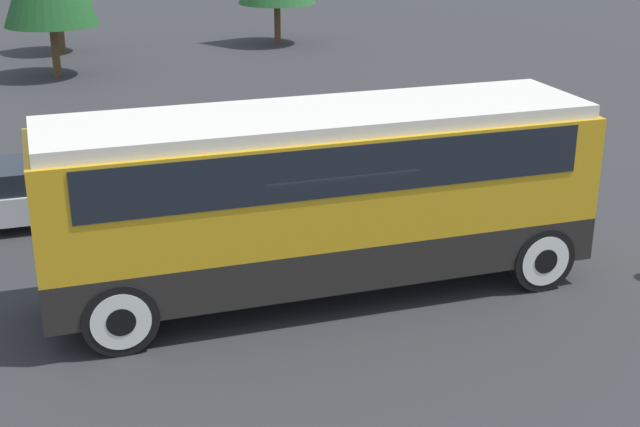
# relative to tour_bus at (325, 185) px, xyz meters

# --- Properties ---
(ground_plane) EXTENTS (120.00, 120.00, 0.00)m
(ground_plane) POSITION_rel_tour_bus_xyz_m (-0.10, 0.00, -1.96)
(ground_plane) COLOR #2D2D30
(tour_bus) EXTENTS (9.30, 2.50, 3.25)m
(tour_bus) POSITION_rel_tour_bus_xyz_m (0.00, 0.00, 0.00)
(tour_bus) COLOR black
(tour_bus) RESTS_ON ground_plane
(parked_car_near) EXTENTS (4.63, 1.84, 1.29)m
(parked_car_near) POSITION_rel_tour_bus_xyz_m (-4.40, 5.14, -1.31)
(parked_car_near) COLOR #BCBCC1
(parked_car_near) RESTS_ON ground_plane
(parked_car_mid) EXTENTS (4.50, 1.82, 1.44)m
(parked_car_mid) POSITION_rel_tour_bus_xyz_m (2.12, 7.01, -1.24)
(parked_car_mid) COLOR #7A6B5B
(parked_car_mid) RESTS_ON ground_plane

